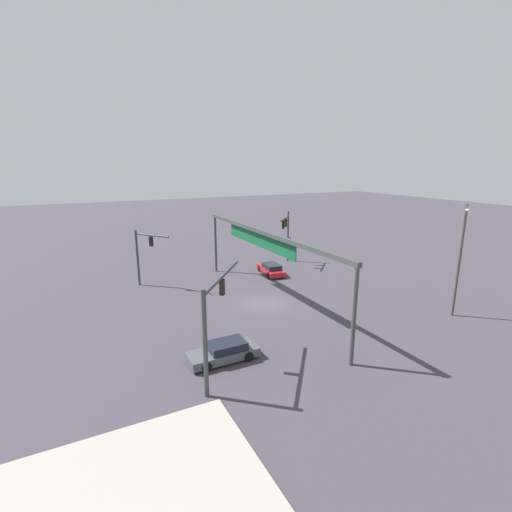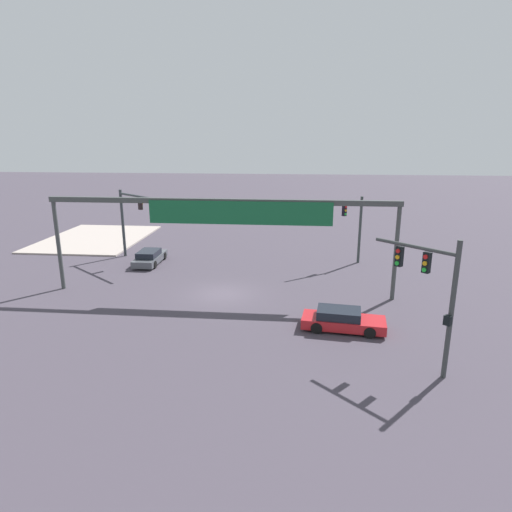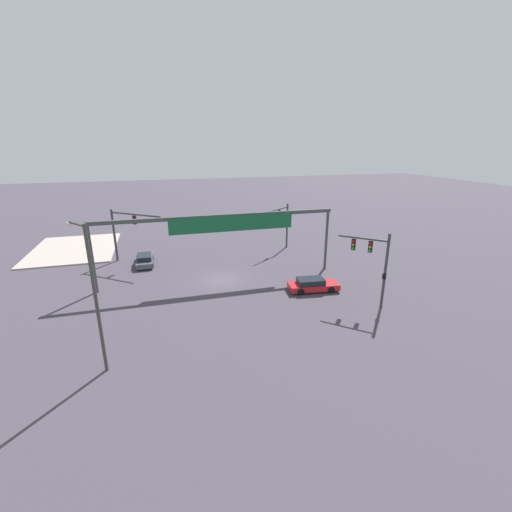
# 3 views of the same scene
# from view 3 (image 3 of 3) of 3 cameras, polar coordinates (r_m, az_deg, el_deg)

# --- Properties ---
(ground_plane) EXTENTS (205.56, 205.56, 0.00)m
(ground_plane) POSITION_cam_3_polar(r_m,az_deg,el_deg) (35.50, -5.81, -3.81)
(ground_plane) COLOR #443D49
(sidewalk_corner) EXTENTS (10.06, 13.49, 0.15)m
(sidewalk_corner) POSITION_cam_3_polar(r_m,az_deg,el_deg) (50.83, -27.59, 1.06)
(sidewalk_corner) COLOR #B1A39A
(sidewalk_corner) RESTS_ON ground
(traffic_signal_near_corner) EXTENTS (3.07, 3.23, 6.40)m
(traffic_signal_near_corner) POSITION_cam_3_polar(r_m,az_deg,el_deg) (30.05, 18.93, -0.44)
(traffic_signal_near_corner) COLOR #383C3D
(traffic_signal_near_corner) RESTS_ON ground
(traffic_signal_opposite_side) EXTENTS (5.38, 4.37, 6.08)m
(traffic_signal_opposite_side) POSITION_cam_3_polar(r_m,az_deg,el_deg) (41.80, -20.91, 4.49)
(traffic_signal_opposite_side) COLOR #353C3F
(traffic_signal_opposite_side) RESTS_ON ground
(traffic_signal_cross_street) EXTENTS (3.43, 2.66, 5.76)m
(traffic_signal_cross_street) POSITION_cam_3_polar(r_m,az_deg,el_deg) (44.66, 4.60, 5.91)
(traffic_signal_cross_street) COLOR #353E3D
(traffic_signal_cross_street) RESTS_ON ground
(streetlamp_curved_arm) EXTENTS (1.40, 1.84, 9.14)m
(streetlamp_curved_arm) POSITION_cam_3_polar(r_m,az_deg,el_deg) (21.86, -25.17, -5.24)
(streetlamp_curved_arm) COLOR #3E403B
(streetlamp_curved_arm) RESTS_ON ground
(overhead_sign_gantry) EXTENTS (23.57, 0.43, 6.64)m
(overhead_sign_gantry) POSITION_cam_3_polar(r_m,az_deg,el_deg) (33.81, -5.49, 5.14)
(overhead_sign_gantry) COLOR #3F4444
(overhead_sign_gantry) RESTS_ON ground
(sedan_car_approaching) EXTENTS (1.89, 4.50, 1.21)m
(sedan_car_approaching) POSITION_cam_3_polar(r_m,az_deg,el_deg) (41.32, -17.82, -0.57)
(sedan_car_approaching) COLOR #4D5058
(sedan_car_approaching) RESTS_ON ground
(sedan_car_waiting_far) EXTENTS (4.82, 2.32, 1.21)m
(sedan_car_waiting_far) POSITION_cam_3_polar(r_m,az_deg,el_deg) (32.93, 9.26, -4.68)
(sedan_car_waiting_far) COLOR red
(sedan_car_waiting_far) RESTS_ON ground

